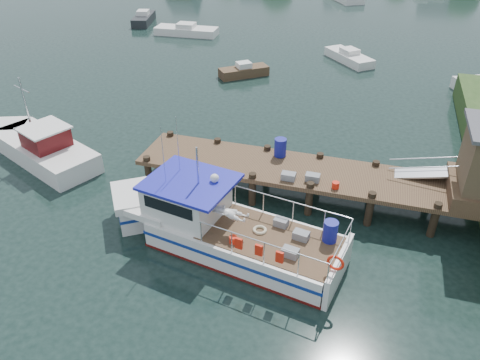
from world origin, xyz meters
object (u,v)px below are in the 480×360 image
(moored_rowboat, at_px, (244,71))
(moored_e, at_px, (144,18))
(moored_b, at_px, (349,57))
(lobster_boat, at_px, (216,225))
(moored_a, at_px, (186,30))
(dock, at_px, (428,170))
(work_boat, at_px, (40,146))

(moored_rowboat, bearing_deg, moored_e, 130.75)
(moored_e, bearing_deg, moored_b, -40.86)
(lobster_boat, relative_size, moored_e, 2.11)
(lobster_boat, distance_m, moored_a, 30.59)
(dock, bearing_deg, moored_rowboat, 130.16)
(work_boat, xyz_separation_m, moored_a, (-1.87, 23.96, -0.27))
(lobster_boat, height_order, moored_b, lobster_boat)
(moored_b, xyz_separation_m, moored_e, (-21.29, 6.25, 0.08))
(lobster_boat, relative_size, moored_a, 1.72)
(dock, distance_m, moored_e, 37.18)
(moored_e, bearing_deg, moored_rowboat, -64.57)
(dock, relative_size, lobster_boat, 1.62)
(moored_b, bearing_deg, dock, -62.51)
(work_boat, distance_m, moored_e, 27.80)
(work_boat, bearing_deg, moored_b, 80.31)
(moored_b, bearing_deg, moored_a, -179.27)
(dock, relative_size, moored_e, 3.43)
(moored_e, bearing_deg, dock, -69.47)
(moored_rowboat, distance_m, moored_e, 18.59)
(moored_a, distance_m, moored_b, 15.85)
(moored_a, bearing_deg, work_boat, -68.89)
(dock, xyz_separation_m, lobster_boat, (-7.64, -4.28, -1.35))
(dock, distance_m, moored_b, 20.70)
(lobster_boat, bearing_deg, moored_rowboat, 113.56)
(moored_a, bearing_deg, dock, -32.33)
(work_boat, height_order, moored_rowboat, work_boat)
(moored_rowboat, bearing_deg, work_boat, -123.03)
(moored_rowboat, relative_size, moored_b, 0.78)
(dock, height_order, work_boat, dock)
(moored_a, xyz_separation_m, moored_b, (15.46, -3.50, -0.01))
(moored_rowboat, relative_size, moored_a, 0.60)
(lobster_boat, relative_size, work_boat, 1.31)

